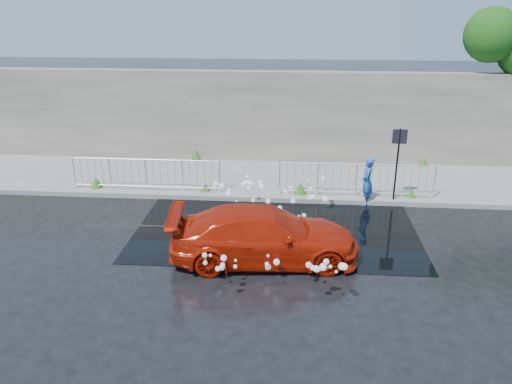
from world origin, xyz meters
TOP-DOWN VIEW (x-y plane):
  - ground at (0.00, 0.00)m, footprint 90.00×90.00m
  - pavement at (0.00, 5.00)m, footprint 30.00×4.00m
  - curb at (0.00, 3.00)m, footprint 30.00×0.25m
  - retaining_wall at (0.00, 7.20)m, footprint 30.00×0.60m
  - puddle at (0.50, 1.00)m, footprint 8.00×5.00m
  - sign_post at (4.20, 3.10)m, footprint 0.45×0.06m
  - railing_left at (-4.00, 3.35)m, footprint 5.05×0.05m
  - railing_right at (3.00, 3.35)m, footprint 5.05×0.05m
  - weeds at (-0.44, 4.61)m, footprint 12.17×3.93m
  - water_spray at (0.22, 0.23)m, footprint 3.64×5.69m
  - red_car at (0.28, -0.95)m, footprint 4.90×2.40m
  - person at (3.31, 3.00)m, footprint 0.45×0.62m

SIDE VIEW (x-z plane):
  - ground at x=0.00m, z-range 0.00..0.00m
  - puddle at x=0.50m, z-range 0.00..0.01m
  - pavement at x=0.00m, z-range 0.00..0.15m
  - curb at x=0.00m, z-range 0.00..0.16m
  - weeds at x=-0.44m, z-range 0.12..0.54m
  - red_car at x=0.28m, z-range 0.00..1.37m
  - water_spray at x=0.22m, z-range 0.26..1.21m
  - railing_left at x=-4.00m, z-range 0.19..1.29m
  - railing_right at x=3.00m, z-range 0.19..1.29m
  - person at x=3.31m, z-range 0.00..1.56m
  - sign_post at x=4.20m, z-range 0.47..2.97m
  - retaining_wall at x=0.00m, z-range 0.15..3.65m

